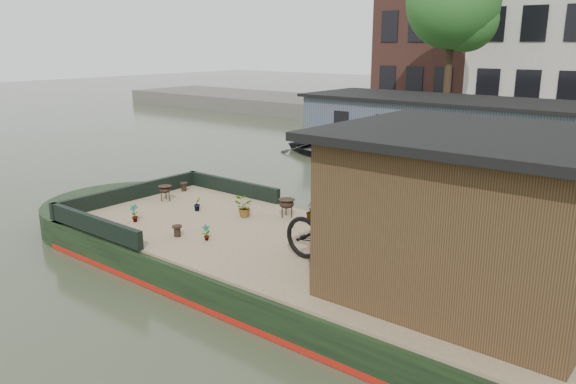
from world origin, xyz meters
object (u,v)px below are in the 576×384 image
Objects in this scene: bicycle at (339,235)px; brazier_rear at (287,208)px; brazier_front at (165,193)px; dinghy at (319,146)px; potted_plant_a at (134,213)px; cabin at (471,214)px.

brazier_rear is at bearing 57.37° from bicycle.
brazier_front is 0.11× the size of dinghy.
brazier_front is 3.12m from brazier_rear.
dinghy is (-7.91, 10.40, -0.89)m from bicycle.
brazier_front is at bearing -165.34° from brazier_rear.
bicycle is at bearing 7.20° from potted_plant_a.
brazier_rear is at bearing -127.79° from dinghy.
brazier_front is (-5.45, 0.85, -0.39)m from bicycle.
cabin is 2.13m from bicycle.
potted_plant_a is (-6.65, -0.98, -1.04)m from cabin.
brazier_rear is (2.24, 2.23, 0.01)m from potted_plant_a.
dinghy is at bearing 106.45° from potted_plant_a.
brazier_rear is at bearing 164.12° from cabin.
potted_plant_a is at bearing -143.41° from dinghy.
dinghy is at bearing 38.73° from bicycle.
potted_plant_a is 0.12× the size of dinghy.
cabin is at bearing -115.19° from dinghy.
cabin is 1.24× the size of dinghy.
bicycle is 5.49× the size of brazier_rear.
brazier_rear reaches higher than dinghy.
bicycle is (-1.99, -0.39, -0.66)m from cabin.
bicycle is 6.05× the size of brazier_front.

